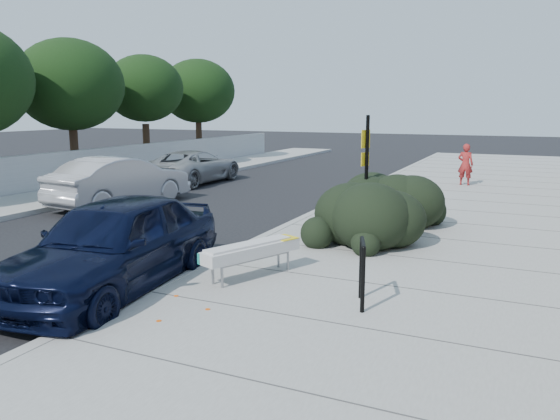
{
  "coord_description": "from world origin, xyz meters",
  "views": [
    {
      "loc": [
        5.75,
        -9.12,
        3.22
      ],
      "look_at": [
        0.83,
        1.64,
        1.0
      ],
      "focal_mm": 35.0,
      "sensor_mm": 36.0,
      "label": 1
    }
  ],
  "objects_px": {
    "pedestrian": "(465,164)",
    "sedan_navy": "(114,244)",
    "bike_rack": "(362,266)",
    "sign_post": "(366,164)",
    "wagon_silver": "(121,181)",
    "suv_silver": "(194,166)",
    "bench": "(252,251)"
  },
  "relations": [
    {
      "from": "bench",
      "to": "suv_silver",
      "type": "distance_m",
      "value": 14.35
    },
    {
      "from": "bench",
      "to": "sedan_navy",
      "type": "height_order",
      "value": "sedan_navy"
    },
    {
      "from": "bench",
      "to": "suv_silver",
      "type": "height_order",
      "value": "suv_silver"
    },
    {
      "from": "sign_post",
      "to": "pedestrian",
      "type": "distance_m",
      "value": 9.34
    },
    {
      "from": "bench",
      "to": "bike_rack",
      "type": "height_order",
      "value": "bike_rack"
    },
    {
      "from": "bike_rack",
      "to": "sign_post",
      "type": "bearing_deg",
      "value": 86.91
    },
    {
      "from": "pedestrian",
      "to": "sign_post",
      "type": "bearing_deg",
      "value": 85.29
    },
    {
      "from": "bike_rack",
      "to": "suv_silver",
      "type": "relative_size",
      "value": 0.2
    },
    {
      "from": "suv_silver",
      "to": "sedan_navy",
      "type": "bearing_deg",
      "value": 116.97
    },
    {
      "from": "sign_post",
      "to": "wagon_silver",
      "type": "relative_size",
      "value": 0.58
    },
    {
      "from": "sign_post",
      "to": "suv_silver",
      "type": "distance_m",
      "value": 11.29
    },
    {
      "from": "pedestrian",
      "to": "sedan_navy",
      "type": "bearing_deg",
      "value": 79.69
    },
    {
      "from": "sign_post",
      "to": "bench",
      "type": "bearing_deg",
      "value": -74.89
    },
    {
      "from": "sign_post",
      "to": "wagon_silver",
      "type": "height_order",
      "value": "sign_post"
    },
    {
      "from": "suv_silver",
      "to": "pedestrian",
      "type": "xyz_separation_m",
      "value": [
        10.94,
        3.03,
        0.27
      ]
    },
    {
      "from": "suv_silver",
      "to": "bike_rack",
      "type": "bearing_deg",
      "value": 131.79
    },
    {
      "from": "bike_rack",
      "to": "sign_post",
      "type": "relative_size",
      "value": 0.36
    },
    {
      "from": "wagon_silver",
      "to": "suv_silver",
      "type": "xyz_separation_m",
      "value": [
        -0.97,
        5.82,
        -0.11
      ]
    },
    {
      "from": "sedan_navy",
      "to": "pedestrian",
      "type": "xyz_separation_m",
      "value": [
        4.24,
        15.71,
        0.13
      ]
    },
    {
      "from": "bike_rack",
      "to": "bench",
      "type": "bearing_deg",
      "value": 147.32
    },
    {
      "from": "sign_post",
      "to": "suv_silver",
      "type": "relative_size",
      "value": 0.56
    },
    {
      "from": "sign_post",
      "to": "sedan_navy",
      "type": "height_order",
      "value": "sign_post"
    },
    {
      "from": "sedan_navy",
      "to": "suv_silver",
      "type": "height_order",
      "value": "sedan_navy"
    },
    {
      "from": "sedan_navy",
      "to": "pedestrian",
      "type": "distance_m",
      "value": 16.27
    },
    {
      "from": "bench",
      "to": "wagon_silver",
      "type": "bearing_deg",
      "value": 167.78
    },
    {
      "from": "wagon_silver",
      "to": "pedestrian",
      "type": "xyz_separation_m",
      "value": [
        9.97,
        8.85,
        0.16
      ]
    },
    {
      "from": "sedan_navy",
      "to": "suv_silver",
      "type": "bearing_deg",
      "value": 111.5
    },
    {
      "from": "bench",
      "to": "sedan_navy",
      "type": "distance_m",
      "value": 2.45
    },
    {
      "from": "sedan_navy",
      "to": "wagon_silver",
      "type": "relative_size",
      "value": 1.0
    },
    {
      "from": "wagon_silver",
      "to": "suv_silver",
      "type": "distance_m",
      "value": 5.9
    },
    {
      "from": "bike_rack",
      "to": "pedestrian",
      "type": "height_order",
      "value": "pedestrian"
    },
    {
      "from": "bike_rack",
      "to": "sedan_navy",
      "type": "xyz_separation_m",
      "value": [
        -4.3,
        -0.75,
        0.08
      ]
    }
  ]
}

